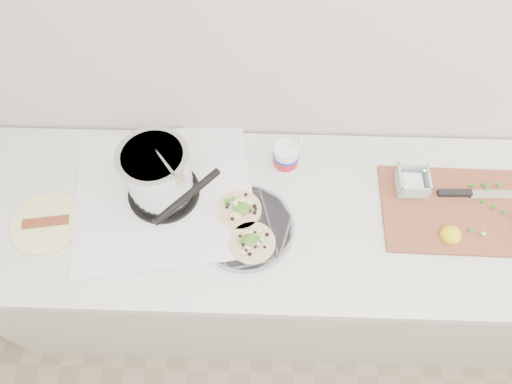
{
  "coord_description": "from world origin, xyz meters",
  "views": [
    {
      "loc": [
        -0.16,
        0.71,
        2.21
      ],
      "look_at": [
        -0.18,
        1.46,
        0.96
      ],
      "focal_mm": 32.0,
      "sensor_mm": 36.0,
      "label": 1
    }
  ],
  "objects_px": {
    "tub": "(287,156)",
    "bacon_plate": "(47,223)",
    "cutboard": "(451,205)",
    "stove": "(160,181)",
    "taco_plate": "(246,226)"
  },
  "relations": [
    {
      "from": "tub",
      "to": "cutboard",
      "type": "bearing_deg",
      "value": -15.28
    },
    {
      "from": "stove",
      "to": "taco_plate",
      "type": "distance_m",
      "value": 0.31
    },
    {
      "from": "stove",
      "to": "cutboard",
      "type": "relative_size",
      "value": 1.41
    },
    {
      "from": "taco_plate",
      "to": "cutboard",
      "type": "relative_size",
      "value": 0.66
    },
    {
      "from": "stove",
      "to": "tub",
      "type": "height_order",
      "value": "stove"
    },
    {
      "from": "stove",
      "to": "taco_plate",
      "type": "bearing_deg",
      "value": -31.84
    },
    {
      "from": "taco_plate",
      "to": "bacon_plate",
      "type": "xyz_separation_m",
      "value": [
        -0.64,
        -0.01,
        -0.01
      ]
    },
    {
      "from": "tub",
      "to": "bacon_plate",
      "type": "xyz_separation_m",
      "value": [
        -0.77,
        -0.25,
        -0.06
      ]
    },
    {
      "from": "bacon_plate",
      "to": "taco_plate",
      "type": "bearing_deg",
      "value": 0.51
    },
    {
      "from": "taco_plate",
      "to": "bacon_plate",
      "type": "height_order",
      "value": "taco_plate"
    },
    {
      "from": "tub",
      "to": "bacon_plate",
      "type": "relative_size",
      "value": 0.88
    },
    {
      "from": "cutboard",
      "to": "tub",
      "type": "bearing_deg",
      "value": 165.63
    },
    {
      "from": "tub",
      "to": "bacon_plate",
      "type": "bearing_deg",
      "value": -162.06
    },
    {
      "from": "stove",
      "to": "tub",
      "type": "relative_size",
      "value": 3.34
    },
    {
      "from": "cutboard",
      "to": "taco_plate",
      "type": "bearing_deg",
      "value": -170.85
    }
  ]
}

